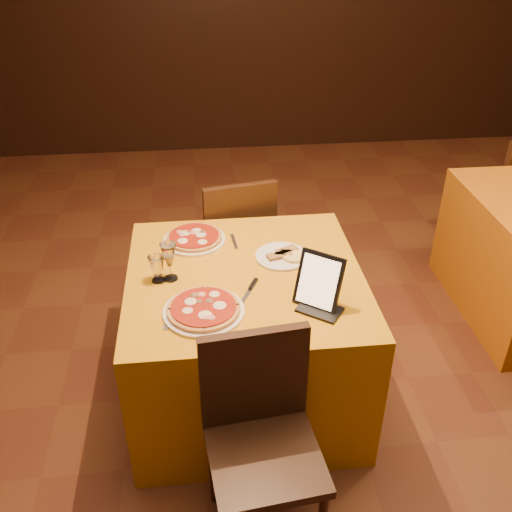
{
  "coord_description": "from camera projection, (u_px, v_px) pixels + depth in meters",
  "views": [
    {
      "loc": [
        -0.7,
        -2.19,
        2.24
      ],
      "look_at": [
        -0.47,
        -0.01,
        0.86
      ],
      "focal_mm": 40.0,
      "sensor_mm": 36.0,
      "label": 1
    }
  ],
  "objects": [
    {
      "name": "chair_side_far",
      "position": [
        499.0,
        188.0,
        4.13
      ],
      "size": [
        0.55,
        0.55,
        0.91
      ],
      "primitive_type": null,
      "rotation": [
        0.0,
        0.0,
        3.46
      ],
      "color": "#31210F",
      "rests_on": "floor"
    },
    {
      "name": "chair_main_near",
      "position": [
        265.0,
        457.0,
        2.15
      ],
      "size": [
        0.44,
        0.44,
        0.91
      ],
      "primitive_type": null,
      "rotation": [
        0.0,
        0.0,
        0.11
      ],
      "color": "black",
      "rests_on": "floor"
    },
    {
      "name": "knife",
      "position": [
        247.0,
        296.0,
        2.51
      ],
      "size": [
        0.12,
        0.22,
        0.01
      ],
      "primitive_type": "cube",
      "rotation": [
        0.0,
        0.0,
        1.11
      ],
      "color": "silver",
      "rests_on": "main_table"
    },
    {
      "name": "chair_main_far",
      "position": [
        233.0,
        240.0,
        3.5
      ],
      "size": [
        0.5,
        0.5,
        0.91
      ],
      "primitive_type": null,
      "rotation": [
        0.0,
        0.0,
        3.32
      ],
      "color": "black",
      "rests_on": "floor"
    },
    {
      "name": "main_table",
      "position": [
        246.0,
        336.0,
        2.86
      ],
      "size": [
        1.1,
        1.1,
        0.75
      ],
      "primitive_type": "cube",
      "color": "orange",
      "rests_on": "floor"
    },
    {
      "name": "pizza_near",
      "position": [
        204.0,
        310.0,
        2.41
      ],
      "size": [
        0.35,
        0.35,
        0.03
      ],
      "rotation": [
        0.0,
        0.0,
        -0.17
      ],
      "color": "white",
      "rests_on": "main_table"
    },
    {
      "name": "wine_glass",
      "position": [
        169.0,
        262.0,
        2.58
      ],
      "size": [
        0.09,
        0.09,
        0.19
      ],
      "primitive_type": null,
      "rotation": [
        0.0,
        0.0,
        -0.13
      ],
      "color": "tan",
      "rests_on": "main_table"
    },
    {
      "name": "wall_back",
      "position": [
        265.0,
        4.0,
        5.29
      ],
      "size": [
        6.0,
        0.01,
        2.8
      ],
      "primitive_type": "cube",
      "color": "black",
      "rests_on": "floor"
    },
    {
      "name": "fork_near",
      "position": [
        170.0,
        317.0,
        2.38
      ],
      "size": [
        0.06,
        0.17,
        0.01
      ],
      "primitive_type": "cube",
      "rotation": [
        0.0,
        0.0,
        1.33
      ],
      "color": "#AFB0B6",
      "rests_on": "main_table"
    },
    {
      "name": "pizza_far",
      "position": [
        194.0,
        239.0,
        2.91
      ],
      "size": [
        0.32,
        0.32,
        0.03
      ],
      "rotation": [
        0.0,
        0.0,
        0.22
      ],
      "color": "white",
      "rests_on": "main_table"
    },
    {
      "name": "cutlet_dish",
      "position": [
        282.0,
        255.0,
        2.77
      ],
      "size": [
        0.26,
        0.26,
        0.03
      ],
      "rotation": [
        0.0,
        0.0,
        -0.01
      ],
      "color": "white",
      "rests_on": "main_table"
    },
    {
      "name": "tablet",
      "position": [
        319.0,
        281.0,
        2.4
      ],
      "size": [
        0.22,
        0.2,
        0.24
      ],
      "primitive_type": "cube",
      "rotation": [
        -0.35,
        0.0,
        -0.63
      ],
      "color": "black",
      "rests_on": "main_table"
    },
    {
      "name": "fork_far",
      "position": [
        234.0,
        242.0,
        2.9
      ],
      "size": [
        0.03,
        0.15,
        0.01
      ],
      "primitive_type": "cube",
      "rotation": [
        0.0,
        0.0,
        1.67
      ],
      "color": "#B8B9C0",
      "rests_on": "main_table"
    },
    {
      "name": "floor",
      "position": [
        341.0,
        384.0,
        3.1
      ],
      "size": [
        6.0,
        7.0,
        0.01
      ],
      "primitive_type": "cube",
      "color": "#5E2D19",
      "rests_on": "ground"
    },
    {
      "name": "water_glass",
      "position": [
        157.0,
        269.0,
        2.58
      ],
      "size": [
        0.08,
        0.08,
        0.13
      ],
      "primitive_type": null,
      "rotation": [
        0.0,
        0.0,
        -0.05
      ],
      "color": "silver",
      "rests_on": "main_table"
    }
  ]
}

